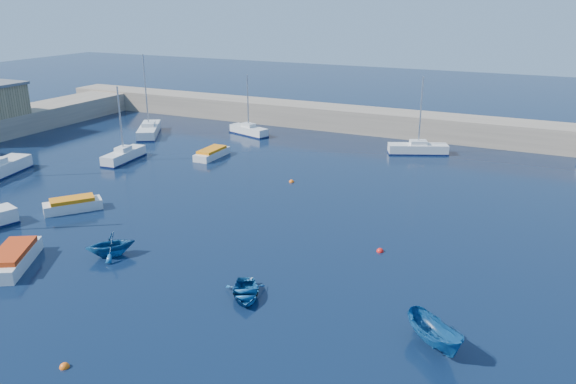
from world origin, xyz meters
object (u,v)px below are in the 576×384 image
at_px(sailboat_6, 418,148).
at_px(motorboat_1, 73,205).
at_px(sailboat_3, 124,155).
at_px(dinghy_center, 245,292).
at_px(motorboat_0, 13,258).
at_px(motorboat_2, 212,153).
at_px(dinghy_left, 110,244).
at_px(sailboat_5, 249,130).
at_px(dinghy_right, 435,334).
at_px(sailboat_4, 149,130).

bearing_deg(sailboat_6, motorboat_1, 120.93).
distance_m(sailboat_3, motorboat_1, 13.57).
bearing_deg(dinghy_center, motorboat_0, 161.45).
bearing_deg(motorboat_2, sailboat_3, -146.58).
height_order(motorboat_0, dinghy_left, dinghy_left).
distance_m(sailboat_5, dinghy_left, 33.03).
xyz_separation_m(sailboat_5, motorboat_2, (1.49, -10.13, -0.11)).
relative_size(sailboat_3, motorboat_0, 1.38).
height_order(motorboat_2, dinghy_center, motorboat_2).
bearing_deg(motorboat_2, dinghy_right, -41.31).
bearing_deg(sailboat_3, motorboat_0, -71.32).
bearing_deg(motorboat_1, dinghy_center, 20.43).
height_order(sailboat_5, motorboat_1, sailboat_5).
bearing_deg(dinghy_left, sailboat_5, 146.20).
bearing_deg(motorboat_1, motorboat_2, 123.57).
height_order(sailboat_4, dinghy_left, sailboat_4).
relative_size(sailboat_4, motorboat_2, 2.04).
bearing_deg(sailboat_3, sailboat_6, 24.49).
relative_size(motorboat_2, dinghy_right, 1.27).
relative_size(sailboat_3, dinghy_left, 2.49).
height_order(dinghy_center, dinghy_left, dinghy_left).
xyz_separation_m(motorboat_2, dinghy_center, (16.75, -22.75, -0.12)).
height_order(sailboat_6, dinghy_left, sailboat_6).
bearing_deg(sailboat_6, sailboat_4, 76.19).
height_order(motorboat_1, dinghy_right, dinghy_right).
relative_size(dinghy_center, dinghy_right, 0.85).
height_order(motorboat_2, dinghy_right, dinghy_right).
height_order(sailboat_5, motorboat_0, sailboat_5).
distance_m(sailboat_4, sailboat_6, 30.59).
height_order(sailboat_5, motorboat_2, sailboat_5).
bearing_deg(motorboat_2, sailboat_5, 97.72).
bearing_deg(motorboat_2, motorboat_1, -95.00).
bearing_deg(dinghy_left, dinghy_right, 38.59).
height_order(motorboat_1, dinghy_left, dinghy_left).
distance_m(motorboat_0, dinghy_center, 14.50).
height_order(motorboat_1, dinghy_center, motorboat_1).
bearing_deg(motorboat_1, sailboat_4, 153.50).
bearing_deg(dinghy_center, sailboat_4, 106.57).
relative_size(motorboat_0, motorboat_1, 1.26).
xyz_separation_m(dinghy_center, dinghy_right, (10.00, -0.24, 0.37)).
distance_m(sailboat_4, dinghy_left, 32.79).
xyz_separation_m(motorboat_0, motorboat_2, (-2.50, 25.44, -0.09)).
height_order(motorboat_1, motorboat_2, motorboat_1).
relative_size(sailboat_6, motorboat_1, 1.89).
bearing_deg(dinghy_left, motorboat_0, -98.00).
bearing_deg(motorboat_0, motorboat_1, 83.99).
bearing_deg(sailboat_5, motorboat_2, -153.66).
bearing_deg(motorboat_0, sailboat_4, 84.85).
height_order(dinghy_center, dinghy_right, dinghy_right).
relative_size(sailboat_4, sailboat_6, 1.17).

